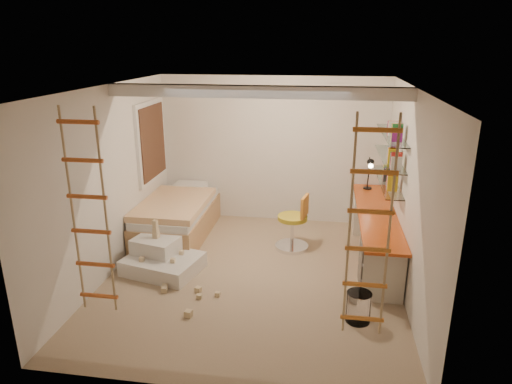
% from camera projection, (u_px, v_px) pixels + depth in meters
% --- Properties ---
extents(floor, '(4.50, 4.50, 0.00)m').
position_uv_depth(floor, '(253.00, 276.00, 6.42)').
color(floor, '#987E62').
rests_on(floor, ground).
extents(ceiling_beam, '(4.00, 0.18, 0.16)m').
position_uv_depth(ceiling_beam, '(256.00, 92.00, 5.91)').
color(ceiling_beam, white).
rests_on(ceiling_beam, ceiling).
extents(window_frame, '(0.06, 1.15, 1.35)m').
position_uv_depth(window_frame, '(151.00, 142.00, 7.63)').
color(window_frame, white).
rests_on(window_frame, wall_left).
extents(window_blind, '(0.02, 1.00, 1.20)m').
position_uv_depth(window_blind, '(153.00, 142.00, 7.62)').
color(window_blind, '#4C2D1E').
rests_on(window_blind, window_frame).
extents(rope_ladder_left, '(0.41, 0.04, 2.13)m').
position_uv_depth(rope_ladder_left, '(89.00, 214.00, 4.50)').
color(rope_ladder_left, '#CD5323').
rests_on(rope_ladder_left, ceiling).
extents(rope_ladder_right, '(0.41, 0.04, 2.13)m').
position_uv_depth(rope_ladder_right, '(369.00, 231.00, 4.10)').
color(rope_ladder_right, orange).
rests_on(rope_ladder_right, ceiling).
extents(waste_bin, '(0.29, 0.29, 0.37)m').
position_uv_depth(waste_bin, '(358.00, 307.00, 5.33)').
color(waste_bin, white).
rests_on(waste_bin, floor).
extents(desk, '(0.56, 2.80, 0.75)m').
position_uv_depth(desk, '(374.00, 233.00, 6.85)').
color(desk, '#C74C17').
rests_on(desk, floor).
extents(shelves, '(0.25, 1.80, 0.71)m').
position_uv_depth(shelves, '(389.00, 158.00, 6.74)').
color(shelves, white).
rests_on(shelves, wall_right).
extents(bed, '(1.02, 2.00, 0.69)m').
position_uv_depth(bed, '(178.00, 217.00, 7.68)').
color(bed, '#AD7F51').
rests_on(bed, floor).
extents(task_lamp, '(0.14, 0.36, 0.57)m').
position_uv_depth(task_lamp, '(370.00, 169.00, 7.53)').
color(task_lamp, black).
rests_on(task_lamp, desk).
extents(swivel_chair, '(0.62, 0.62, 0.90)m').
position_uv_depth(swivel_chair, '(294.00, 229.00, 7.18)').
color(swivel_chair, gold).
rests_on(swivel_chair, floor).
extents(play_platform, '(1.16, 1.00, 0.45)m').
position_uv_depth(play_platform, '(161.00, 258.00, 6.55)').
color(play_platform, silver).
rests_on(play_platform, floor).
extents(toy_blocks, '(1.23, 1.29, 0.72)m').
position_uv_depth(toy_blocks, '(173.00, 266.00, 6.18)').
color(toy_blocks, '#CCB284').
rests_on(toy_blocks, floor).
extents(books, '(0.14, 0.64, 0.92)m').
position_uv_depth(books, '(390.00, 151.00, 6.70)').
color(books, yellow).
rests_on(books, shelves).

